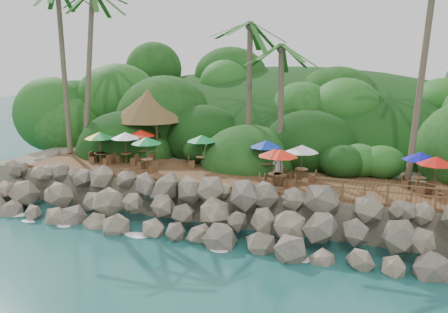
% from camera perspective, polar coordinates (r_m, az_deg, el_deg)
% --- Properties ---
extents(ground, '(140.00, 140.00, 0.00)m').
position_cam_1_polar(ground, '(26.27, -4.96, -9.85)').
color(ground, '#19514F').
rests_on(ground, ground).
extents(land_base, '(32.00, 25.20, 2.10)m').
position_cam_1_polar(land_base, '(40.25, 5.31, -0.49)').
color(land_base, gray).
rests_on(land_base, ground).
extents(jungle_hill, '(44.80, 28.00, 15.40)m').
position_cam_1_polar(jungle_hill, '(47.55, 7.88, 0.11)').
color(jungle_hill, '#143811').
rests_on(jungle_hill, ground).
extents(seawall, '(29.00, 4.00, 2.30)m').
position_cam_1_polar(seawall, '(27.56, -3.12, -6.21)').
color(seawall, gray).
rests_on(seawall, ground).
extents(terrace, '(26.00, 5.00, 0.20)m').
position_cam_1_polar(terrace, '(30.79, 0.00, -2.18)').
color(terrace, brown).
rests_on(terrace, land_base).
extents(jungle_foliage, '(44.00, 16.00, 12.00)m').
position_cam_1_polar(jungle_foliage, '(39.57, 4.87, -2.27)').
color(jungle_foliage, '#143811').
rests_on(jungle_foliage, ground).
extents(foam_line, '(25.20, 0.80, 0.06)m').
position_cam_1_polar(foam_line, '(26.51, -4.66, -9.57)').
color(foam_line, white).
rests_on(foam_line, ground).
extents(palms, '(34.58, 7.40, 13.21)m').
position_cam_1_polar(palms, '(32.42, 3.20, 17.17)').
color(palms, brown).
rests_on(palms, ground).
extents(palapa, '(5.45, 5.45, 4.60)m').
position_cam_1_polar(palapa, '(37.05, -8.50, 5.77)').
color(palapa, brown).
rests_on(palapa, ground).
extents(dining_clusters, '(22.49, 4.95, 2.11)m').
position_cam_1_polar(dining_clusters, '(30.40, -0.09, 1.20)').
color(dining_clusters, brown).
rests_on(dining_clusters, terrace).
extents(railing, '(7.20, 0.10, 1.00)m').
position_cam_1_polar(railing, '(26.30, 17.99, -3.71)').
color(railing, brown).
rests_on(railing, terrace).
extents(waiter, '(0.74, 0.63, 1.72)m').
position_cam_1_polar(waiter, '(28.81, 6.12, -1.29)').
color(waiter, white).
rests_on(waiter, terrace).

